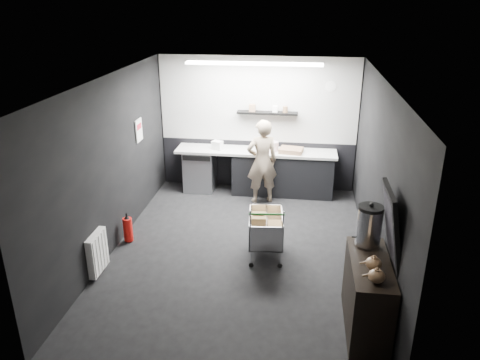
# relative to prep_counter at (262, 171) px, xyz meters

# --- Properties ---
(floor) EXTENTS (5.50, 5.50, 0.00)m
(floor) POSITION_rel_prep_counter_xyz_m (-0.14, -2.42, -0.46)
(floor) COLOR black
(floor) RESTS_ON ground
(ceiling) EXTENTS (5.50, 5.50, 0.00)m
(ceiling) POSITION_rel_prep_counter_xyz_m (-0.14, -2.42, 2.24)
(ceiling) COLOR silver
(ceiling) RESTS_ON wall_back
(wall_back) EXTENTS (5.50, 0.00, 5.50)m
(wall_back) POSITION_rel_prep_counter_xyz_m (-0.14, 0.33, 0.89)
(wall_back) COLOR black
(wall_back) RESTS_ON floor
(wall_front) EXTENTS (5.50, 0.00, 5.50)m
(wall_front) POSITION_rel_prep_counter_xyz_m (-0.14, -5.17, 0.89)
(wall_front) COLOR black
(wall_front) RESTS_ON floor
(wall_left) EXTENTS (0.00, 5.50, 5.50)m
(wall_left) POSITION_rel_prep_counter_xyz_m (-2.14, -2.42, 0.89)
(wall_left) COLOR black
(wall_left) RESTS_ON floor
(wall_right) EXTENTS (0.00, 5.50, 5.50)m
(wall_right) POSITION_rel_prep_counter_xyz_m (1.86, -2.42, 0.89)
(wall_right) COLOR black
(wall_right) RESTS_ON floor
(kitchen_wall_panel) EXTENTS (3.95, 0.02, 1.70)m
(kitchen_wall_panel) POSITION_rel_prep_counter_xyz_m (-0.14, 0.31, 1.39)
(kitchen_wall_panel) COLOR beige
(kitchen_wall_panel) RESTS_ON wall_back
(dado_panel) EXTENTS (3.95, 0.02, 1.00)m
(dado_panel) POSITION_rel_prep_counter_xyz_m (-0.14, 0.31, 0.04)
(dado_panel) COLOR black
(dado_panel) RESTS_ON wall_back
(floating_shelf) EXTENTS (1.20, 0.22, 0.04)m
(floating_shelf) POSITION_rel_prep_counter_xyz_m (0.06, 0.20, 1.16)
(floating_shelf) COLOR black
(floating_shelf) RESTS_ON wall_back
(wall_clock) EXTENTS (0.20, 0.03, 0.20)m
(wall_clock) POSITION_rel_prep_counter_xyz_m (1.26, 0.30, 1.69)
(wall_clock) COLOR white
(wall_clock) RESTS_ON wall_back
(poster) EXTENTS (0.02, 0.30, 0.40)m
(poster) POSITION_rel_prep_counter_xyz_m (-2.12, -1.12, 1.09)
(poster) COLOR white
(poster) RESTS_ON wall_left
(poster_red_band) EXTENTS (0.02, 0.22, 0.10)m
(poster_red_band) POSITION_rel_prep_counter_xyz_m (-2.11, -1.12, 1.16)
(poster_red_band) COLOR red
(poster_red_band) RESTS_ON poster
(radiator) EXTENTS (0.10, 0.50, 0.60)m
(radiator) POSITION_rel_prep_counter_xyz_m (-2.08, -3.32, -0.11)
(radiator) COLOR white
(radiator) RESTS_ON wall_left
(ceiling_strip) EXTENTS (2.40, 0.20, 0.04)m
(ceiling_strip) POSITION_rel_prep_counter_xyz_m (-0.14, -0.57, 2.21)
(ceiling_strip) COLOR white
(ceiling_strip) RESTS_ON ceiling
(prep_counter) EXTENTS (3.20, 0.61, 0.90)m
(prep_counter) POSITION_rel_prep_counter_xyz_m (0.00, 0.00, 0.00)
(prep_counter) COLOR black
(prep_counter) RESTS_ON floor
(person) EXTENTS (0.70, 0.57, 1.65)m
(person) POSITION_rel_prep_counter_xyz_m (0.03, -0.45, 0.37)
(person) COLOR beige
(person) RESTS_ON floor
(shopping_cart) EXTENTS (0.58, 0.90, 0.94)m
(shopping_cart) POSITION_rel_prep_counter_xyz_m (0.27, -2.48, -0.01)
(shopping_cart) COLOR silver
(shopping_cart) RESTS_ON floor
(sideboard) EXTENTS (0.52, 1.22, 1.83)m
(sideboard) POSITION_rel_prep_counter_xyz_m (1.63, -3.98, 0.12)
(sideboard) COLOR black
(sideboard) RESTS_ON floor
(fire_extinguisher) EXTENTS (0.15, 0.15, 0.49)m
(fire_extinguisher) POSITION_rel_prep_counter_xyz_m (-1.99, -2.35, -0.22)
(fire_extinguisher) COLOR red
(fire_extinguisher) RESTS_ON floor
(cardboard_box) EXTENTS (0.49, 0.40, 0.09)m
(cardboard_box) POSITION_rel_prep_counter_xyz_m (0.57, -0.05, 0.49)
(cardboard_box) COLOR #946D4F
(cardboard_box) RESTS_ON prep_counter
(pink_tub) EXTENTS (0.19, 0.19, 0.19)m
(pink_tub) POSITION_rel_prep_counter_xyz_m (0.22, 0.00, 0.54)
(pink_tub) COLOR beige
(pink_tub) RESTS_ON prep_counter
(white_container) EXTENTS (0.24, 0.21, 0.17)m
(white_container) POSITION_rel_prep_counter_xyz_m (-0.90, -0.05, 0.53)
(white_container) COLOR white
(white_container) RESTS_ON prep_counter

